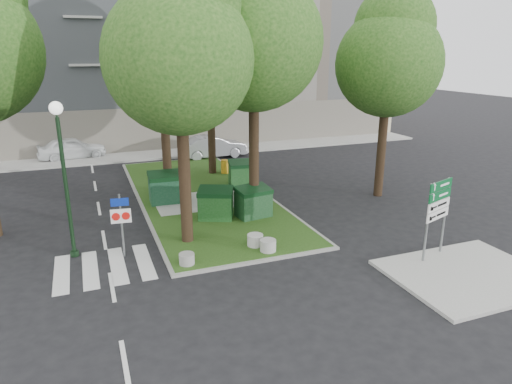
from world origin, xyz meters
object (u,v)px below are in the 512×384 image
dumpster_a (166,188)px  street_lamp (63,162)px  dumpster_b (216,204)px  litter_bin (225,167)px  bollard_mid (255,240)px  car_white (72,148)px  bollard_right (268,245)px  bollard_left (187,259)px  tree_median_mid (162,54)px  traffic_sign_pole (121,217)px  dumpster_d (243,174)px  tree_median_near_left (180,44)px  car_silver (213,147)px  dumpster_c (253,202)px  tree_median_near_right (255,28)px  tree_street_right (390,53)px  directional_sign (438,207)px  tree_median_far (210,28)px

dumpster_a → street_lamp: size_ratio=0.30×
dumpster_b → litter_bin: dumpster_b is taller
bollard_mid → car_white: size_ratio=0.14×
bollard_right → litter_bin: (1.84, 11.15, 0.19)m
car_white → bollard_left: bearing=-175.8°
tree_median_mid → litter_bin: size_ratio=12.49×
tree_median_mid → traffic_sign_pole: (-2.99, -6.88, -5.47)m
dumpster_d → street_lamp: street_lamp is taller
street_lamp → bollard_right: bearing=-19.6°
dumpster_d → bollard_left: bearing=-112.4°
tree_median_near_left → bollard_mid: size_ratio=17.55×
tree_median_mid → car_silver: (4.41, 7.38, -6.21)m
bollard_right → bollard_mid: 0.67m
dumpster_d → litter_bin: size_ratio=2.05×
tree_median_near_left → dumpster_b: bearing=49.5°
car_white → dumpster_a: bearing=-167.2°
dumpster_c → street_lamp: (-7.40, -1.25, 2.70)m
tree_median_near_right → dumpster_b: bearing=-177.1°
tree_street_right → directional_sign: tree_street_right is taller
dumpster_c → dumpster_b: bearing=158.1°
dumpster_b → bollard_right: size_ratio=3.00×
tree_median_far → dumpster_d: 8.24m
dumpster_d → bollard_left: (-4.98, -8.29, -0.48)m
litter_bin → traffic_sign_pole: size_ratio=0.34×
bollard_right → car_white: (-6.64, 19.00, 0.42)m
tree_median_far → car_white: (-7.91, 7.44, -7.57)m
dumpster_a → bollard_mid: (2.14, -6.34, -0.51)m
tree_median_near_left → car_white: 18.65m
bollard_left → car_silver: bearing=71.0°
dumpster_d → bollard_mid: dumpster_d is taller
dumpster_a → car_silver: size_ratio=0.36×
tree_street_right → dumpster_d: bearing=148.5°
street_lamp → car_white: bearing=90.1°
car_white → car_silver: bearing=-115.2°
tree_median_near_right → bollard_right: size_ratio=19.31×
dumpster_b → bollard_mid: dumpster_b is taller
traffic_sign_pole → street_lamp: bearing=165.3°
tree_median_mid → tree_street_right: 10.77m
tree_median_near_left → tree_median_near_right: bearing=29.7°
bollard_left → car_white: size_ratio=0.12×
dumpster_b → directional_sign: (6.09, -6.46, 1.19)m
litter_bin → street_lamp: size_ratio=0.14×
dumpster_c → car_white: 17.10m
tree_median_near_right → tree_median_mid: tree_median_near_right is taller
dumpster_d → street_lamp: size_ratio=0.30×
tree_median_near_right → street_lamp: 9.06m
dumpster_b → car_white: car_white is taller
dumpster_a → dumpster_c: size_ratio=1.02×
dumpster_c → car_silver: 12.45m
tree_median_far → directional_sign: size_ratio=4.28×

